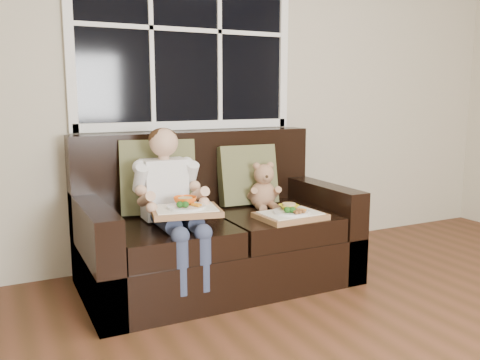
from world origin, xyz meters
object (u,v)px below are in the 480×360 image
tray_left (186,209)px  tray_right (290,214)px  teddy_bear (264,189)px  loveseat (214,234)px  child (170,191)px

tray_left → tray_right: size_ratio=1.05×
teddy_bear → loveseat: bearing=-167.6°
loveseat → tray_left: bearing=-134.5°
tray_left → tray_right: (0.68, -0.03, -0.10)m
tray_right → teddy_bear: bearing=86.4°
child → tray_left: child is taller
loveseat → tray_left: size_ratio=3.93×
loveseat → teddy_bear: 0.46m
tray_left → loveseat: bearing=56.9°
teddy_bear → tray_right: (-0.00, -0.35, -0.10)m
loveseat → tray_right: size_ratio=4.14×
child → tray_right: child is taller
child → tray_left: bearing=-81.9°
loveseat → teddy_bear: (0.37, 0.00, 0.27)m
teddy_bear → tray_right: 0.36m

